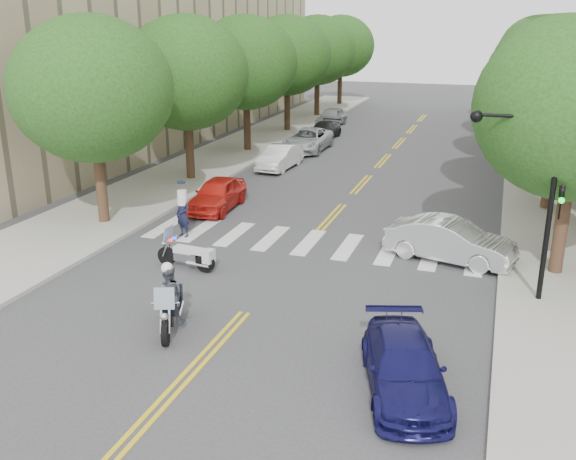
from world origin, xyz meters
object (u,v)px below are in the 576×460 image
at_px(motorcycle_police, 169,299).
at_px(convertible, 450,241).
at_px(officer_standing, 183,215).
at_px(sedan_blue, 404,367).
at_px(motorcycle_parked, 190,256).

height_order(motorcycle_police, convertible, motorcycle_police).
distance_m(officer_standing, convertible, 10.20).
height_order(motorcycle_police, officer_standing, motorcycle_police).
distance_m(motorcycle_police, officer_standing, 7.92).
bearing_deg(motorcycle_police, sedan_blue, 149.67).
height_order(motorcycle_police, sedan_blue, motorcycle_police).
distance_m(officer_standing, sedan_blue, 12.96).
height_order(officer_standing, sedan_blue, officer_standing).
bearing_deg(sedan_blue, officer_standing, 123.03).
bearing_deg(sedan_blue, motorcycle_police, 153.44).
bearing_deg(motorcycle_parked, officer_standing, 36.81).
distance_m(convertible, sedan_blue, 8.94).
xyz_separation_m(motorcycle_police, convertible, (6.87, 7.84, -0.14)).
distance_m(motorcycle_police, motorcycle_parked, 4.42).
distance_m(motorcycle_parked, sedan_blue, 9.67).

